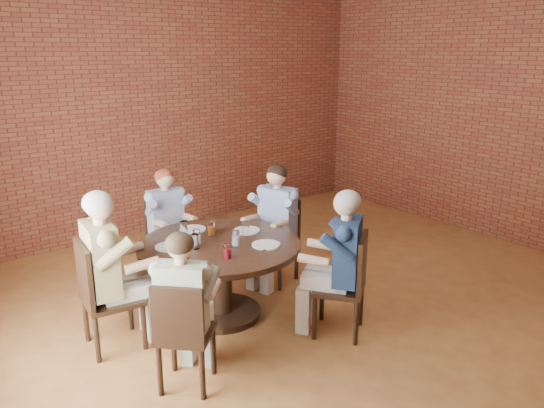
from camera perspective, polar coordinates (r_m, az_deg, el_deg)
floor at (r=5.23m, az=7.68°, el=-12.03°), size 7.00×7.00×0.00m
wall_back at (r=7.52m, az=-11.27°, el=10.13°), size 7.00×0.00×7.00m
wall_right at (r=7.35m, az=26.68°, el=8.59°), size 0.00×7.00×7.00m
dining_table at (r=5.03m, az=-5.61°, el=-6.50°), size 1.51×1.51×0.75m
chair_a at (r=5.82m, az=0.72°, el=-3.47°), size 0.52×0.52×0.92m
diner_a at (r=5.71m, az=0.29°, el=-2.30°), size 0.76×0.69×1.30m
chair_b at (r=6.00m, az=-11.30°, el=-3.34°), size 0.39×0.39×0.89m
diner_b at (r=5.89m, az=-11.07°, el=-2.29°), size 0.48×0.59×1.24m
chair_c at (r=4.71m, az=-17.98°, el=-9.03°), size 0.50×0.50×0.97m
diner_c at (r=4.66m, az=-17.05°, el=-6.92°), size 0.74×0.63×1.38m
chair_d at (r=4.03m, az=-9.57°, el=-13.44°), size 0.54×0.54×0.89m
diner_d at (r=4.03m, az=-9.35°, el=-11.27°), size 0.75×0.74×1.24m
chair_e at (r=4.76m, az=8.28°, el=-8.22°), size 0.59×0.59×0.93m
diner_e at (r=4.71m, az=7.33°, el=-6.39°), size 0.81×0.83×1.33m
plate_a at (r=5.22m, az=-2.72°, el=-2.86°), size 0.26×0.26×0.01m
plate_b at (r=5.31m, az=-8.51°, el=-2.71°), size 0.26×0.26×0.01m
plate_c at (r=4.89m, az=-10.96°, el=-4.52°), size 0.26×0.26×0.01m
plate_d at (r=4.85m, az=-0.65°, el=-4.40°), size 0.26×0.26×0.01m
glass_a at (r=5.09m, az=-2.83°, el=-2.63°), size 0.07×0.07×0.14m
glass_b at (r=5.12m, az=-6.54°, el=-2.60°), size 0.07×0.07×0.14m
glass_c at (r=5.16m, az=-9.46°, el=-2.58°), size 0.07×0.07×0.14m
glass_d at (r=4.91m, az=-8.10°, el=-3.52°), size 0.07×0.07×0.14m
glass_e at (r=4.79m, az=-8.26°, el=-4.01°), size 0.07×0.07×0.14m
glass_f at (r=4.55m, az=-4.85°, el=-5.04°), size 0.07×0.07×0.14m
glass_g at (r=4.84m, az=-3.92°, el=-3.67°), size 0.07×0.07×0.14m
smartphone at (r=4.80m, az=-0.79°, el=-4.67°), size 0.12×0.17×0.01m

